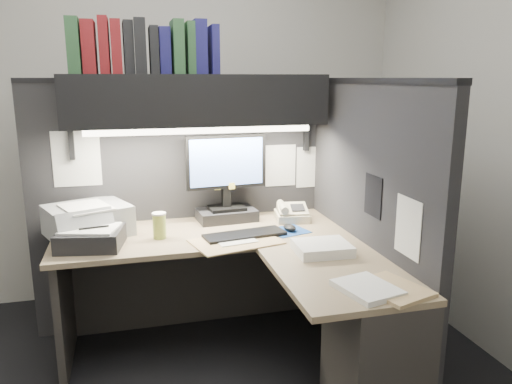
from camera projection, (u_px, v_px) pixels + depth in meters
wall_back at (167, 116)px, 3.70m from camera, size 3.50×0.04×2.70m
wall_front at (312, 242)px, 0.87m from camera, size 3.50×0.04×2.70m
partition_back at (182, 206)px, 3.29m from camera, size 1.90×0.06×1.60m
partition_right at (365, 228)px, 2.82m from camera, size 0.06×1.50×1.60m
desk at (281, 312)px, 2.59m from camera, size 1.70×1.53×0.73m
overhead_shelf at (197, 100)px, 2.99m from camera, size 1.55×0.34×0.30m
task_light_tube at (202, 131)px, 2.90m from camera, size 1.32×0.04×0.04m
monitor at (226, 187)px, 3.17m from camera, size 0.51×0.26×0.55m
keyboard at (245, 235)px, 2.89m from camera, size 0.49×0.23×0.02m
mousepad at (288, 231)px, 2.99m from camera, size 0.26×0.25×0.00m
mouse at (290, 228)px, 2.99m from camera, size 0.09×0.11×0.04m
telephone at (292, 214)px, 3.22m from camera, size 0.24×0.24×0.08m
coffee_cup at (159, 226)px, 2.85m from camera, size 0.10×0.10×0.14m
printer at (88, 220)px, 2.91m from camera, size 0.55×0.51×0.18m
notebook_stack at (91, 238)px, 2.70m from camera, size 0.38×0.33×0.10m
open_folder at (236, 242)px, 2.79m from camera, size 0.53×0.41×0.01m
paper_stack_a at (322, 248)px, 2.62m from camera, size 0.29×0.25×0.05m
paper_stack_b at (367, 289)px, 2.15m from camera, size 0.27×0.31×0.03m
manila_stack at (392, 289)px, 2.16m from camera, size 0.31×0.35×0.02m
binder_row at (144, 48)px, 2.85m from camera, size 0.83×0.26×0.31m
pinned_papers at (253, 176)px, 2.99m from camera, size 1.76×1.31×0.51m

